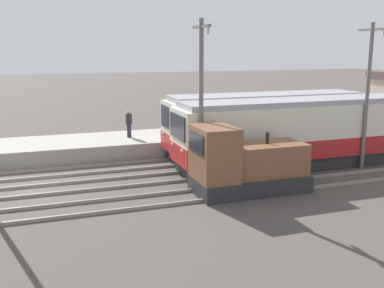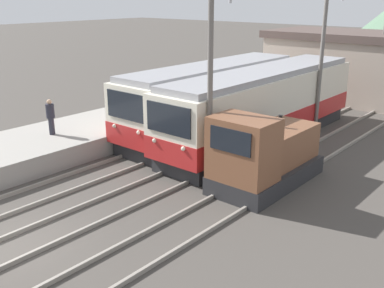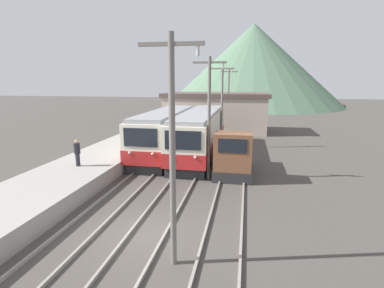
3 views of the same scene
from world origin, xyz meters
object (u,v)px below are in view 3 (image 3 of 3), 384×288
commuter_train_left (166,135)px  catenary_mast_far (222,104)px  catenary_mast_mid (209,115)px  shunting_locomotive (234,156)px  person_on_platform (77,152)px  catenary_mast_near (173,147)px  commuter_train_center (200,135)px  catenary_mast_distant (228,98)px

commuter_train_left → catenary_mast_far: 5.97m
catenary_mast_mid → shunting_locomotive: bearing=44.7°
person_on_platform → catenary_mast_mid: bearing=12.1°
catenary_mast_far → commuter_train_left: bearing=-141.7°
catenary_mast_near → commuter_train_center: bearing=95.6°
catenary_mast_near → person_on_platform: bearing=137.0°
person_on_platform → commuter_train_center: bearing=51.1°
catenary_mast_mid → catenary_mast_far: (0.00, 9.09, 0.00)m
catenary_mast_mid → person_on_platform: size_ratio=4.54×
catenary_mast_distant → person_on_platform: (-7.92, -19.88, -2.25)m
commuter_train_left → commuter_train_center: 2.86m
shunting_locomotive → catenary_mast_distant: bearing=95.1°
commuter_train_center → shunting_locomotive: size_ratio=2.74×
catenary_mast_mid → catenary_mast_far: bearing=90.0°
commuter_train_center → catenary_mast_far: size_ratio=1.86×
catenary_mast_near → catenary_mast_mid: 9.09m
catenary_mast_near → catenary_mast_far: size_ratio=1.00×
shunting_locomotive → catenary_mast_mid: bearing=-135.3°
commuter_train_left → catenary_mast_near: (4.31, -14.78, 2.36)m
commuter_train_center → catenary_mast_distant: (1.51, 11.92, 2.38)m
catenary_mast_mid → commuter_train_center: bearing=103.6°
catenary_mast_far → catenary_mast_distant: size_ratio=1.00×
commuter_train_left → commuter_train_center: size_ratio=0.87×
catenary_mast_far → catenary_mast_mid: bearing=-90.0°
commuter_train_left → shunting_locomotive: size_ratio=2.40×
commuter_train_left → shunting_locomotive: bearing=-36.0°
commuter_train_left → catenary_mast_near: 15.58m
shunting_locomotive → catenary_mast_near: bearing=-98.0°
commuter_train_left → commuter_train_center: (2.80, 0.56, -0.01)m
shunting_locomotive → catenary_mast_far: 8.27m
catenary_mast_near → person_on_platform: (-7.92, 7.39, -2.25)m
commuter_train_center → catenary_mast_far: (1.51, 2.84, 2.38)m
shunting_locomotive → catenary_mast_mid: 3.55m
commuter_train_left → catenary_mast_far: size_ratio=1.62×
catenary_mast_near → catenary_mast_far: same height
catenary_mast_near → catenary_mast_distant: bearing=90.0°
commuter_train_left → shunting_locomotive: (5.80, -4.22, -0.50)m
catenary_mast_mid → person_on_platform: catenary_mast_mid is taller
commuter_train_left → catenary_mast_distant: catenary_mast_distant is taller
shunting_locomotive → catenary_mast_distant: catenary_mast_distant is taller
shunting_locomotive → catenary_mast_far: size_ratio=0.68×
commuter_train_left → person_on_platform: commuter_train_left is taller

